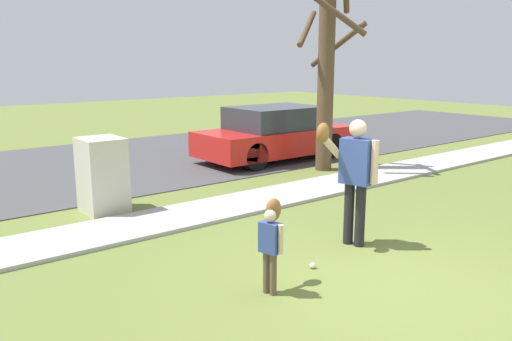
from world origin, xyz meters
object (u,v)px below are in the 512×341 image
utility_cabinet (102,175)px  parked_hatchback_red (275,134)px  person_adult (354,170)px  person_child (271,234)px  baseball (313,265)px  street_tree_near (326,67)px

utility_cabinet → parked_hatchback_red: (5.20, 1.75, 0.04)m
person_adult → person_child: person_adult is taller
person_adult → baseball: 1.44m
street_tree_near → utility_cabinet: bearing=-178.7°
person_adult → utility_cabinet: 4.17m
person_child → baseball: person_child is taller
utility_cabinet → street_tree_near: bearing=1.3°
parked_hatchback_red → baseball: bearing=53.5°
person_adult → parked_hatchback_red: size_ratio=0.43×
person_adult → person_child: bearing=-0.8°
street_tree_near → parked_hatchback_red: (-0.10, 1.62, -1.67)m
person_adult → parked_hatchback_red: (3.18, 5.37, -0.40)m
person_child → utility_cabinet: size_ratio=0.80×
person_adult → baseball: size_ratio=23.23×
person_child → street_tree_near: size_ratio=0.23×
street_tree_near → person_adult: bearing=-131.2°
utility_cabinet → baseball: bearing=-75.0°
utility_cabinet → parked_hatchback_red: bearing=18.6°
baseball → street_tree_near: size_ratio=0.02×
person_child → parked_hatchback_red: parked_hatchback_red is taller
person_child → street_tree_near: (5.04, 4.15, 1.68)m
person_child → baseball: bearing=-3.1°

